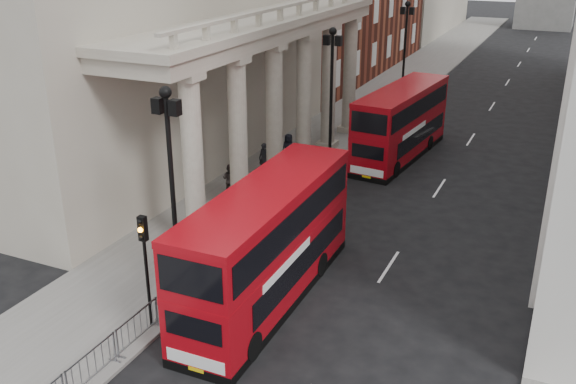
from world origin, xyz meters
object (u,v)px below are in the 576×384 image
at_px(lamp_post_south, 172,183).
at_px(pedestrian_b, 230,179).
at_px(bus_near, 268,242).
at_px(bus_far, 401,122).
at_px(traffic_light, 145,251).
at_px(lamp_post_mid, 331,90).
at_px(pedestrian_a, 264,158).
at_px(lamp_post_north, 405,48).
at_px(pedestrian_c, 289,149).

relative_size(lamp_post_south, pedestrian_b, 4.95).
xyz_separation_m(bus_near, bus_far, (0.05, 18.71, -0.10)).
height_order(traffic_light, bus_far, bus_far).
xyz_separation_m(traffic_light, bus_near, (2.93, 3.61, -0.69)).
xyz_separation_m(lamp_post_mid, pedestrian_a, (-3.28, -2.19, -3.89)).
distance_m(lamp_post_north, traffic_light, 34.07).
bearing_deg(lamp_post_south, pedestrian_c, 99.57).
height_order(traffic_light, pedestrian_b, traffic_light).
bearing_deg(pedestrian_c, lamp_post_north, 86.15).
relative_size(lamp_post_mid, pedestrian_b, 4.95).
bearing_deg(pedestrian_b, pedestrian_a, -95.15).
xyz_separation_m(lamp_post_mid, pedestrian_b, (-3.50, -5.86, -3.95)).
bearing_deg(lamp_post_south, lamp_post_mid, 90.00).
xyz_separation_m(bus_far, pedestrian_a, (-6.37, -6.49, -1.29)).
bearing_deg(lamp_post_mid, traffic_light, -89.68).
relative_size(lamp_post_mid, lamp_post_north, 1.00).
relative_size(traffic_light, pedestrian_b, 2.56).
height_order(lamp_post_south, bus_near, lamp_post_south).
bearing_deg(bus_near, pedestrian_b, 126.84).
xyz_separation_m(traffic_light, pedestrian_b, (-3.60, 12.16, -2.15)).
xyz_separation_m(lamp_post_mid, bus_near, (3.03, -14.41, -2.49)).
bearing_deg(pedestrian_a, lamp_post_north, 90.66).
bearing_deg(pedestrian_a, lamp_post_mid, 44.63).
height_order(lamp_post_mid, traffic_light, lamp_post_mid).
relative_size(lamp_post_north, pedestrian_c, 4.51).
bearing_deg(pedestrian_a, bus_far, 56.45).
distance_m(pedestrian_a, pedestrian_c, 2.30).
xyz_separation_m(pedestrian_a, pedestrian_b, (-0.22, -3.67, -0.06)).
height_order(bus_near, pedestrian_b, bus_near).
bearing_deg(bus_near, lamp_post_north, 95.16).
bearing_deg(pedestrian_b, bus_far, -124.63).
height_order(lamp_post_mid, pedestrian_c, lamp_post_mid).
bearing_deg(lamp_post_north, lamp_post_south, -90.00).
distance_m(traffic_light, pedestrian_b, 12.86).
height_order(lamp_post_north, pedestrian_c, lamp_post_north).
bearing_deg(pedestrian_b, lamp_post_north, -100.76).
distance_m(lamp_post_south, traffic_light, 2.71).
height_order(lamp_post_south, lamp_post_north, same).
distance_m(bus_near, pedestrian_b, 10.86).
distance_m(bus_near, pedestrian_c, 15.60).
bearing_deg(lamp_post_mid, bus_near, -78.11).
relative_size(lamp_post_north, pedestrian_b, 4.95).
height_order(lamp_post_south, pedestrian_b, lamp_post_south).
relative_size(lamp_post_mid, bus_near, 0.77).
height_order(lamp_post_south, lamp_post_mid, same).
bearing_deg(lamp_post_south, traffic_light, -87.16).
bearing_deg(lamp_post_south, bus_far, 81.35).
distance_m(lamp_post_mid, traffic_light, 18.11).
distance_m(lamp_post_mid, lamp_post_north, 16.00).
height_order(pedestrian_a, pedestrian_b, pedestrian_a).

